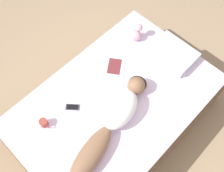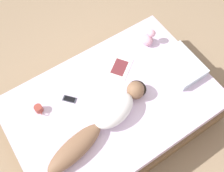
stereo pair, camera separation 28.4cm
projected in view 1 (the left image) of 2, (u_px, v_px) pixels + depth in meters
The scene contains 8 objects.
ground_plane at pixel (115, 119), 3.32m from camera, with size 12.00×12.00×0.00m, color #9E8466.
bed at pixel (115, 111), 3.07m from camera, with size 1.52×2.28×0.57m.
person at pixel (114, 119), 2.62m from camera, with size 0.47×1.32×0.21m.
open_magazine at pixel (105, 65), 3.03m from camera, with size 0.55×0.51×0.01m.
coffee_mug at pixel (44, 123), 2.65m from camera, with size 0.12×0.08×0.08m.
cell_phone at pixel (73, 107), 2.78m from camera, with size 0.15×0.15×0.01m.
plush_toy at pixel (136, 33), 3.15m from camera, with size 0.15×0.16×0.20m.
pillow at pixel (173, 53), 3.05m from camera, with size 0.50×0.37×0.10m.
Camera 1 is at (0.80, -0.88, 3.13)m, focal length 42.00 mm.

